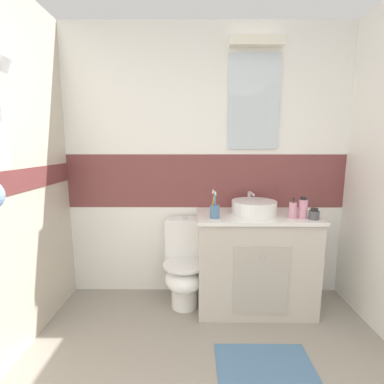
{
  "coord_description": "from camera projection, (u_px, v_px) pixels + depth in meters",
  "views": [
    {
      "loc": [
        -0.11,
        -0.16,
        1.42
      ],
      "look_at": [
        -0.13,
        1.98,
        1.07
      ],
      "focal_mm": 25.68,
      "sensor_mm": 36.0,
      "label": 1
    }
  ],
  "objects": [
    {
      "name": "bath_mat",
      "position": [
        264.0,
        365.0,
        1.8
      ],
      "size": [
        0.63,
        0.38,
        0.01
      ],
      "primitive_type": "cube",
      "color": "#4C7299",
      "rests_on": "ground_plane"
    },
    {
      "name": "wall_back_tiled",
      "position": [
        206.0,
        164.0,
        2.6
      ],
      "size": [
        3.2,
        0.2,
        2.5
      ],
      "color": "white",
      "rests_on": "ground_plane"
    },
    {
      "name": "sink_basin",
      "position": [
        254.0,
        207.0,
        2.35
      ],
      "size": [
        0.38,
        0.42,
        0.17
      ],
      "color": "white",
      "rests_on": "vanity_cabinet"
    },
    {
      "name": "hair_gel_jar",
      "position": [
        314.0,
        214.0,
        2.18
      ],
      "size": [
        0.08,
        0.08,
        0.09
      ],
      "color": "#4C4C51",
      "rests_on": "vanity_cabinet"
    },
    {
      "name": "mouthwash_bottle",
      "position": [
        303.0,
        208.0,
        2.21
      ],
      "size": [
        0.07,
        0.07,
        0.17
      ],
      "color": "pink",
      "rests_on": "vanity_cabinet"
    },
    {
      "name": "vanity_cabinet",
      "position": [
        254.0,
        261.0,
        2.43
      ],
      "size": [
        1.0,
        0.55,
        0.85
      ],
      "color": "beige",
      "rests_on": "ground_plane"
    },
    {
      "name": "toothbrush_cup",
      "position": [
        215.0,
        211.0,
        2.21
      ],
      "size": [
        0.08,
        0.08,
        0.23
      ],
      "color": "#4C7299",
      "rests_on": "vanity_cabinet"
    },
    {
      "name": "soap_dispenser",
      "position": [
        293.0,
        210.0,
        2.21
      ],
      "size": [
        0.06,
        0.06,
        0.17
      ],
      "color": "pink",
      "rests_on": "vanity_cabinet"
    },
    {
      "name": "toilet",
      "position": [
        185.0,
        266.0,
        2.46
      ],
      "size": [
        0.37,
        0.5,
        0.78
      ],
      "color": "white",
      "rests_on": "ground_plane"
    }
  ]
}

